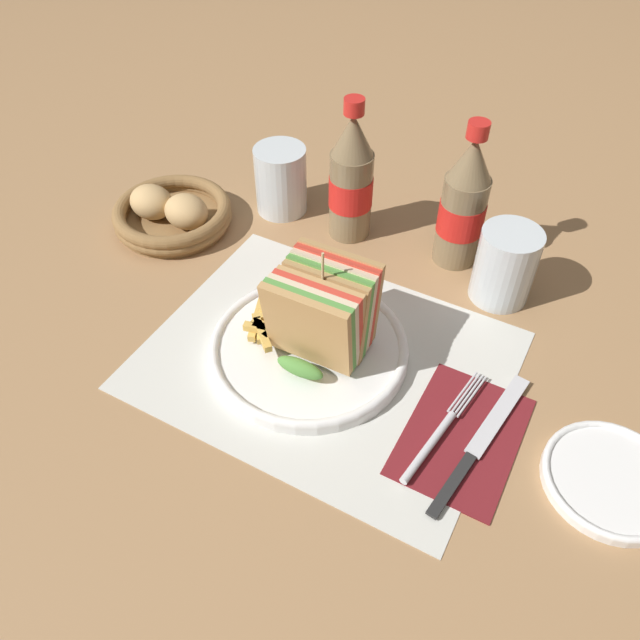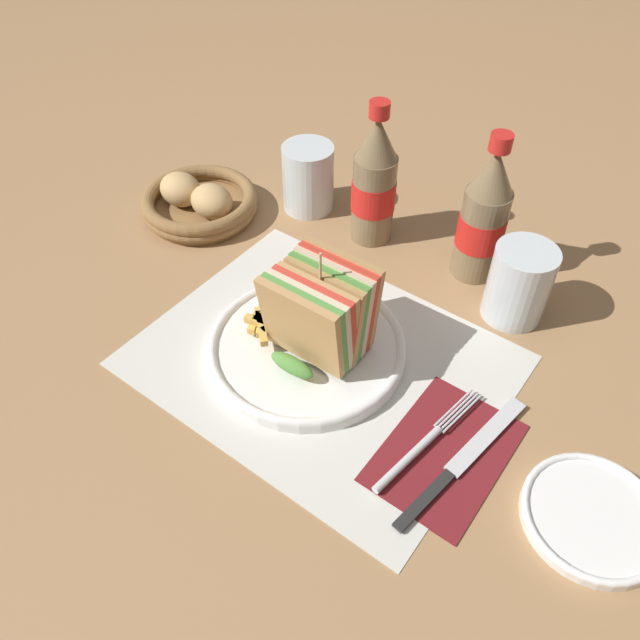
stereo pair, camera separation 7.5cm
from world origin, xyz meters
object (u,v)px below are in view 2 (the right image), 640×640
object	(u,v)px
fork	(419,448)
bread_basket	(199,202)
knife	(461,462)
glass_near	(518,288)
coke_bottle_near	(374,183)
club_sandwich	(320,313)
side_saucer	(593,516)
coke_bottle_far	(483,218)
glass_far	(308,182)
plate_main	(310,346)

from	to	relation	value
fork	bread_basket	world-z (taller)	bread_basket
knife	glass_near	xyz separation A→B (m)	(-0.06, 0.24, 0.04)
coke_bottle_near	bread_basket	bearing A→B (deg)	-154.54
glass_near	fork	bearing A→B (deg)	-87.29
club_sandwich	bread_basket	size ratio (longest dim) A/B	0.81
knife	side_saucer	xyz separation A→B (m)	(0.13, 0.02, 0.00)
knife	coke_bottle_far	bearing A→B (deg)	123.38
glass_far	fork	bearing A→B (deg)	-37.84
club_sandwich	fork	bearing A→B (deg)	-16.25
fork	coke_bottle_near	size ratio (longest dim) A/B	0.83
coke_bottle_near	side_saucer	distance (m)	0.50
coke_bottle_far	glass_near	distance (m)	0.10
fork	glass_far	distance (m)	0.47
coke_bottle_near	side_saucer	bearing A→B (deg)	-30.17
knife	club_sandwich	bearing A→B (deg)	178.86
bread_basket	coke_bottle_far	bearing A→B (deg)	18.35
coke_bottle_near	coke_bottle_far	size ratio (longest dim) A/B	1.00
club_sandwich	coke_bottle_far	bearing A→B (deg)	72.95
coke_bottle_far	plate_main	bearing A→B (deg)	-109.04
glass_far	knife	bearing A→B (deg)	-33.45
club_sandwich	coke_bottle_far	size ratio (longest dim) A/B	0.68
glass_far	bread_basket	distance (m)	0.17
plate_main	coke_bottle_near	bearing A→B (deg)	106.29
plate_main	glass_near	world-z (taller)	glass_near
plate_main	fork	world-z (taller)	plate_main
glass_near	coke_bottle_near	bearing A→B (deg)	173.42
club_sandwich	coke_bottle_near	world-z (taller)	coke_bottle_near
plate_main	coke_bottle_far	world-z (taller)	coke_bottle_far
coke_bottle_far	club_sandwich	bearing A→B (deg)	-107.05
glass_near	club_sandwich	bearing A→B (deg)	-127.11
fork	knife	world-z (taller)	fork
coke_bottle_near	side_saucer	size ratio (longest dim) A/B	1.50
bread_basket	knife	bearing A→B (deg)	-16.25
plate_main	knife	bearing A→B (deg)	-7.81
coke_bottle_near	bread_basket	distance (m)	0.27
club_sandwich	coke_bottle_near	bearing A→B (deg)	109.06
plate_main	fork	xyz separation A→B (m)	(0.18, -0.04, -0.00)
fork	knife	bearing A→B (deg)	26.27
glass_far	side_saucer	world-z (taller)	glass_far
knife	glass_far	bearing A→B (deg)	154.80
knife	coke_bottle_far	world-z (taller)	coke_bottle_far
club_sandwich	glass_near	world-z (taller)	club_sandwich
glass_near	plate_main	bearing A→B (deg)	-128.45
coke_bottle_near	fork	bearing A→B (deg)	-48.63
fork	side_saucer	distance (m)	0.18
plate_main	knife	world-z (taller)	plate_main
glass_near	side_saucer	bearing A→B (deg)	-49.48
fork	side_saucer	size ratio (longest dim) A/B	1.25
glass_far	coke_bottle_far	bearing A→B (deg)	3.15
club_sandwich	bread_basket	distance (m)	0.35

